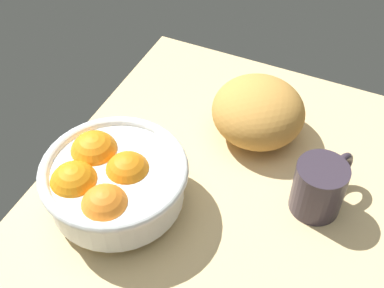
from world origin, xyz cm
name	(u,v)px	position (x,y,z in cm)	size (l,w,h in cm)	color
ground_plane	(212,220)	(0.00, 0.00, -1.50)	(73.35, 53.81, 3.00)	#D4B680
fruit_bowl	(111,181)	(4.50, -13.65, 5.50)	(20.64, 20.64, 9.86)	white
bread_loaf	(259,112)	(-18.20, 0.11, 4.84)	(15.16, 14.88, 9.69)	#C3893D
mug	(320,186)	(-7.82, 13.01, 4.16)	(11.10, 7.32, 8.32)	#342B36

